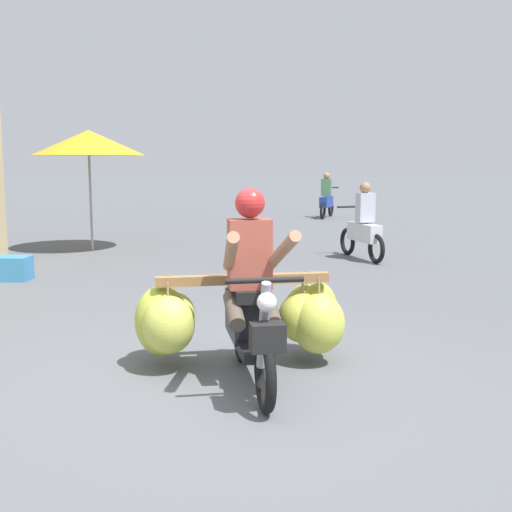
{
  "coord_description": "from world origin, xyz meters",
  "views": [
    {
      "loc": [
        0.35,
        -4.81,
        1.8
      ],
      "look_at": [
        0.14,
        1.28,
        0.9
      ],
      "focal_mm": 45.92,
      "sensor_mm": 36.0,
      "label": 1
    }
  ],
  "objects_px": {
    "motorbike_main_loaded": "(247,314)",
    "market_umbrella_near_shop": "(89,143)",
    "produce_crate": "(11,268)",
    "motorbike_distant_ahead_right": "(364,228)",
    "motorbike_distant_ahead_left": "(327,200)"
  },
  "relations": [
    {
      "from": "motorbike_main_loaded",
      "to": "motorbike_distant_ahead_left",
      "type": "bearing_deg",
      "value": 83.26
    },
    {
      "from": "motorbike_distant_ahead_right",
      "to": "produce_crate",
      "type": "xyz_separation_m",
      "value": [
        -5.55,
        -2.23,
        -0.39
      ]
    },
    {
      "from": "produce_crate",
      "to": "motorbike_distant_ahead_right",
      "type": "bearing_deg",
      "value": 21.88
    },
    {
      "from": "motorbike_distant_ahead_left",
      "to": "produce_crate",
      "type": "distance_m",
      "value": 12.1
    },
    {
      "from": "market_umbrella_near_shop",
      "to": "produce_crate",
      "type": "height_order",
      "value": "market_umbrella_near_shop"
    },
    {
      "from": "motorbike_main_loaded",
      "to": "motorbike_distant_ahead_right",
      "type": "bearing_deg",
      "value": 73.99
    },
    {
      "from": "motorbike_main_loaded",
      "to": "produce_crate",
      "type": "height_order",
      "value": "motorbike_main_loaded"
    },
    {
      "from": "motorbike_distant_ahead_right",
      "to": "market_umbrella_near_shop",
      "type": "xyz_separation_m",
      "value": [
        -5.25,
        1.04,
        1.55
      ]
    },
    {
      "from": "market_umbrella_near_shop",
      "to": "motorbike_distant_ahead_left",
      "type": "bearing_deg",
      "value": 55.27
    },
    {
      "from": "motorbike_main_loaded",
      "to": "produce_crate",
      "type": "bearing_deg",
      "value": 132.67
    },
    {
      "from": "motorbike_main_loaded",
      "to": "motorbike_distant_ahead_right",
      "type": "height_order",
      "value": "motorbike_main_loaded"
    },
    {
      "from": "motorbike_distant_ahead_left",
      "to": "motorbike_distant_ahead_right",
      "type": "height_order",
      "value": "same"
    },
    {
      "from": "motorbike_distant_ahead_right",
      "to": "motorbike_distant_ahead_left",
      "type": "bearing_deg",
      "value": 90.35
    },
    {
      "from": "motorbike_main_loaded",
      "to": "motorbike_distant_ahead_left",
      "type": "distance_m",
      "value": 14.93
    },
    {
      "from": "motorbike_main_loaded",
      "to": "market_umbrella_near_shop",
      "type": "distance_m",
      "value": 8.26
    }
  ]
}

